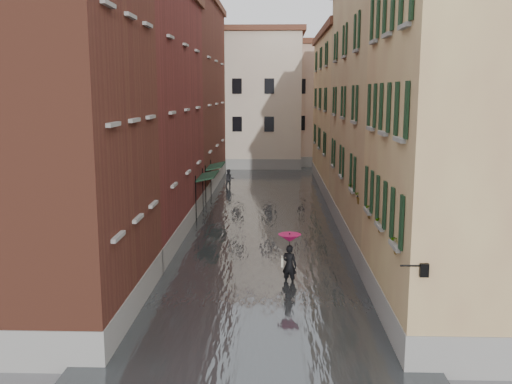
# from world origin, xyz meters

# --- Properties ---
(ground) EXTENTS (120.00, 120.00, 0.00)m
(ground) POSITION_xyz_m (0.00, 0.00, 0.00)
(ground) COLOR #5F5E61
(ground) RESTS_ON ground
(floodwater) EXTENTS (10.00, 60.00, 0.20)m
(floodwater) POSITION_xyz_m (0.00, 13.00, 0.10)
(floodwater) COLOR #45494C
(floodwater) RESTS_ON ground
(building_left_near) EXTENTS (6.00, 8.00, 13.00)m
(building_left_near) POSITION_xyz_m (-7.00, -2.00, 6.50)
(building_left_near) COLOR brown
(building_left_near) RESTS_ON ground
(building_left_mid) EXTENTS (6.00, 14.00, 12.50)m
(building_left_mid) POSITION_xyz_m (-7.00, 9.00, 6.25)
(building_left_mid) COLOR maroon
(building_left_mid) RESTS_ON ground
(building_left_far) EXTENTS (6.00, 16.00, 14.00)m
(building_left_far) POSITION_xyz_m (-7.00, 24.00, 7.00)
(building_left_far) COLOR brown
(building_left_far) RESTS_ON ground
(building_right_near) EXTENTS (6.00, 8.00, 11.50)m
(building_right_near) POSITION_xyz_m (7.00, -2.00, 5.75)
(building_right_near) COLOR #A47855
(building_right_near) RESTS_ON ground
(building_right_mid) EXTENTS (6.00, 14.00, 13.00)m
(building_right_mid) POSITION_xyz_m (7.00, 9.00, 6.50)
(building_right_mid) COLOR tan
(building_right_mid) RESTS_ON ground
(building_right_far) EXTENTS (6.00, 16.00, 11.50)m
(building_right_far) POSITION_xyz_m (7.00, 24.00, 5.75)
(building_right_far) COLOR #A47855
(building_right_far) RESTS_ON ground
(building_end_cream) EXTENTS (12.00, 9.00, 13.00)m
(building_end_cream) POSITION_xyz_m (-3.00, 38.00, 6.50)
(building_end_cream) COLOR beige
(building_end_cream) RESTS_ON ground
(building_end_pink) EXTENTS (10.00, 9.00, 12.00)m
(building_end_pink) POSITION_xyz_m (6.00, 40.00, 6.00)
(building_end_pink) COLOR #CBAA8F
(building_end_pink) RESTS_ON ground
(awning_near) EXTENTS (1.09, 3.28, 2.80)m
(awning_near) POSITION_xyz_m (-3.48, 13.30, 2.47)
(awning_near) COLOR black
(awning_near) RESTS_ON ground
(awning_far) EXTENTS (1.09, 3.16, 2.80)m
(awning_far) POSITION_xyz_m (-3.48, 17.87, 2.47)
(awning_far) COLOR black
(awning_far) RESTS_ON ground
(wall_lantern) EXTENTS (0.71, 0.22, 0.35)m
(wall_lantern) POSITION_xyz_m (4.33, -6.00, 3.01)
(wall_lantern) COLOR black
(wall_lantern) RESTS_ON ground
(window_planters) EXTENTS (0.59, 10.42, 0.84)m
(window_planters) POSITION_xyz_m (4.12, 0.54, 3.51)
(window_planters) COLOR #9C6033
(window_planters) RESTS_ON ground
(pedestrian_main) EXTENTS (0.92, 0.92, 2.06)m
(pedestrian_main) POSITION_xyz_m (1.12, 1.27, 1.23)
(pedestrian_main) COLOR black
(pedestrian_main) RESTS_ON ground
(pedestrian_far) EXTENTS (0.87, 0.75, 1.55)m
(pedestrian_far) POSITION_xyz_m (-3.00, 23.63, 0.78)
(pedestrian_far) COLOR black
(pedestrian_far) RESTS_ON ground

